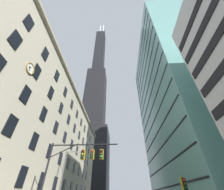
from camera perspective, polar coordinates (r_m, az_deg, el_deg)
The scene contains 6 objects.
station_building at distance 40.18m, azimuth -27.82°, elevation -17.38°, with size 16.77×58.35×25.92m.
dark_skyscraper at distance 117.09m, azimuth -7.43°, elevation -6.55°, with size 25.06×25.06×209.59m.
glass_office_midrise at distance 49.16m, azimuth 23.82°, elevation -1.26°, with size 15.13×38.15×56.65m.
traffic_signal_mast at distance 16.92m, azimuth -13.67°, elevation -25.00°, with size 7.79×0.63×7.02m.
traffic_light_near_right at distance 16.26m, azimuth 28.11°, elevation -30.59°, with size 0.40×0.63×3.38m.
street_lamppost at distance 27.89m, azimuth -19.35°, elevation -28.57°, with size 2.52×0.32×8.82m.
Camera 1 is at (0.72, -10.03, 1.94)m, focal length 21.86 mm.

